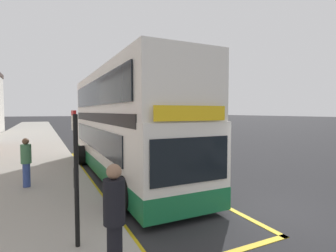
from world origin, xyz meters
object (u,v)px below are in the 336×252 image
(double_decker_bus, at_px, (123,128))
(pedestrian_waiting_near_sign, at_px, (26,160))
(pedestrian_further_back, at_px, (114,217))
(parked_car_teal_ahead, at_px, (106,122))
(bus_stop_sign, at_px, (76,166))

(double_decker_bus, bearing_deg, pedestrian_waiting_near_sign, -169.42)
(pedestrian_further_back, bearing_deg, pedestrian_waiting_near_sign, 103.35)
(parked_car_teal_ahead, bearing_deg, bus_stop_sign, 74.32)
(bus_stop_sign, distance_m, parked_car_teal_ahead, 43.40)
(pedestrian_further_back, bearing_deg, bus_stop_sign, 106.18)
(double_decker_bus, relative_size, parked_car_teal_ahead, 2.67)
(bus_stop_sign, relative_size, parked_car_teal_ahead, 0.63)
(double_decker_bus, relative_size, pedestrian_further_back, 6.17)
(bus_stop_sign, bearing_deg, pedestrian_further_back, -73.82)
(double_decker_bus, bearing_deg, pedestrian_further_back, -107.50)
(double_decker_bus, relative_size, pedestrian_waiting_near_sign, 6.59)
(bus_stop_sign, distance_m, pedestrian_waiting_near_sign, 5.05)
(parked_car_teal_ahead, distance_m, pedestrian_waiting_near_sign, 38.95)
(bus_stop_sign, xyz_separation_m, parked_car_teal_ahead, (10.05, 42.21, -0.90))
(double_decker_bus, relative_size, bus_stop_sign, 4.25)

